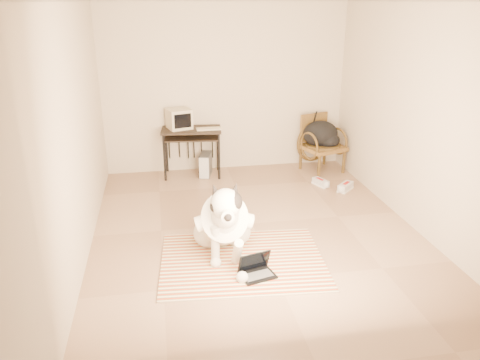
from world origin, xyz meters
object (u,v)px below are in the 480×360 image
object	(u,v)px
dog	(224,222)
laptop	(256,270)
backpack	(322,135)
crt_monitor	(179,119)
rattan_chair	(321,143)
computer_desk	(191,136)
pc_tower	(206,165)

from	to	relation	value
dog	laptop	world-z (taller)	dog
laptop	backpack	distance (m)	3.53
crt_monitor	rattan_chair	bearing A→B (deg)	-4.75
rattan_chair	backpack	world-z (taller)	rattan_chair
computer_desk	crt_monitor	bearing A→B (deg)	157.45
dog	pc_tower	world-z (taller)	dog
dog	computer_desk	world-z (taller)	dog
dog	backpack	world-z (taller)	dog
computer_desk	backpack	size ratio (longest dim) A/B	1.68
laptop	crt_monitor	xyz separation A→B (m)	(-0.58, 3.25, 0.87)
dog	crt_monitor	xyz separation A→B (m)	(-0.32, 2.73, 0.55)
dog	crt_monitor	size ratio (longest dim) A/B	3.26
computer_desk	laptop	bearing A→B (deg)	-82.80
computer_desk	rattan_chair	distance (m)	2.17
laptop	rattan_chair	world-z (taller)	rattan_chair
computer_desk	backpack	distance (m)	2.15
laptop	crt_monitor	size ratio (longest dim) A/B	0.93
rattan_chair	computer_desk	bearing A→B (deg)	176.84
laptop	pc_tower	xyz separation A→B (m)	(-0.19, 3.15, 0.10)
computer_desk	crt_monitor	size ratio (longest dim) A/B	2.29
pc_tower	backpack	distance (m)	1.99
crt_monitor	backpack	bearing A→B (deg)	-5.68
crt_monitor	backpack	world-z (taller)	crt_monitor
pc_tower	rattan_chair	distance (m)	1.96
crt_monitor	rattan_chair	distance (m)	2.39
pc_tower	backpack	world-z (taller)	backpack
laptop	crt_monitor	bearing A→B (deg)	100.16
laptop	crt_monitor	world-z (taller)	crt_monitor
pc_tower	computer_desk	bearing A→B (deg)	172.63
computer_desk	backpack	bearing A→B (deg)	-4.16
laptop	pc_tower	world-z (taller)	pc_tower
pc_tower	rattan_chair	xyz separation A→B (m)	(1.94, -0.09, 0.29)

